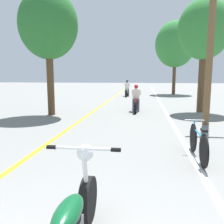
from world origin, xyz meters
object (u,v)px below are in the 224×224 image
(roadside_tree_left, at_px, (48,25))
(bicycle_parked, at_px, (198,143))
(utility_pole, at_px, (210,44))
(roadside_tree_right_far, at_px, (175,44))
(motorcycle_rider_lead, at_px, (136,101))
(motorcycle_rider_far, at_px, (127,90))
(roadside_tree_right_near, at_px, (204,30))

(roadside_tree_left, height_order, bicycle_parked, roadside_tree_left)
(utility_pole, relative_size, bicycle_parked, 3.29)
(roadside_tree_right_far, bearing_deg, utility_pole, -92.15)
(utility_pole, height_order, motorcycle_rider_lead, utility_pole)
(utility_pole, relative_size, roadside_tree_right_far, 0.81)
(roadside_tree_left, xyz_separation_m, motorcycle_rider_far, (2.79, 10.52, -3.49))
(utility_pole, relative_size, roadside_tree_right_near, 1.03)
(utility_pole, bearing_deg, bicycle_parked, -106.03)
(roadside_tree_right_near, relative_size, roadside_tree_right_far, 0.79)
(roadside_tree_right_near, distance_m, bicycle_parked, 8.23)
(roadside_tree_right_far, height_order, bicycle_parked, roadside_tree_right_far)
(utility_pole, xyz_separation_m, roadside_tree_right_near, (0.51, 3.29, 1.08))
(motorcycle_rider_lead, bearing_deg, utility_pole, -47.70)
(motorcycle_rider_lead, relative_size, bicycle_parked, 1.24)
(roadside_tree_right_far, distance_m, motorcycle_rider_far, 6.85)
(utility_pole, distance_m, roadside_tree_right_far, 15.09)
(bicycle_parked, bearing_deg, roadside_tree_right_near, 77.24)
(roadside_tree_right_near, height_order, motorcycle_rider_lead, roadside_tree_right_near)
(utility_pole, height_order, bicycle_parked, utility_pole)
(motorcycle_rider_far, bearing_deg, roadside_tree_left, -104.85)
(roadside_tree_left, relative_size, motorcycle_rider_far, 2.62)
(motorcycle_rider_far, bearing_deg, roadside_tree_right_near, -63.22)
(motorcycle_rider_lead, xyz_separation_m, motorcycle_rider_far, (-1.10, 8.88, 0.03))
(utility_pole, distance_m, roadside_tree_left, 6.85)
(roadside_tree_right_far, relative_size, roadside_tree_left, 1.25)
(motorcycle_rider_lead, bearing_deg, roadside_tree_right_far, 74.62)
(roadside_tree_right_far, bearing_deg, motorcycle_rider_lead, -105.38)
(roadside_tree_left, height_order, motorcycle_rider_lead, roadside_tree_left)
(roadside_tree_right_far, height_order, motorcycle_rider_lead, roadside_tree_right_far)
(roadside_tree_right_near, height_order, roadside_tree_right_far, roadside_tree_right_far)
(roadside_tree_left, bearing_deg, motorcycle_rider_far, 75.15)
(roadside_tree_left, xyz_separation_m, motorcycle_rider_lead, (3.89, 1.64, -3.52))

